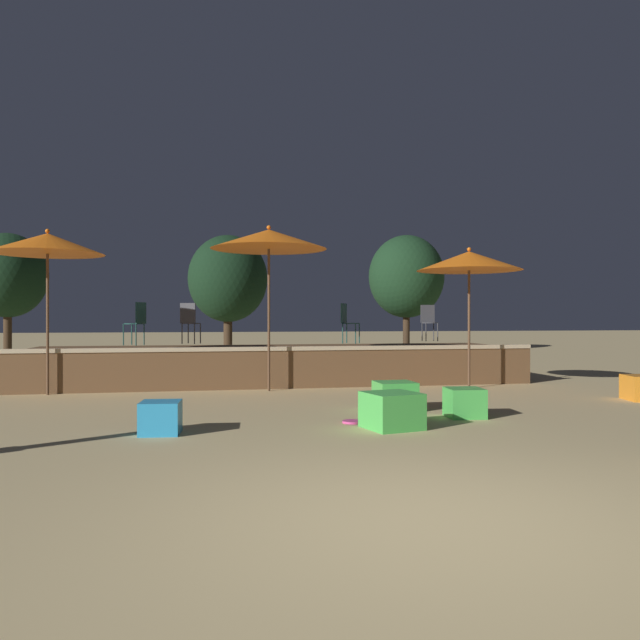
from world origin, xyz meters
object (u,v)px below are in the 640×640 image
bistro_chair_0 (138,319)px  bistro_chair_3 (189,319)px  bistro_chair_2 (429,319)px  background_tree_1 (228,279)px  cube_seat_1 (395,396)px  background_tree_2 (406,277)px  cube_seat_0 (161,418)px  bistro_chair_1 (347,319)px  frisbee_disc (352,422)px  patio_umbrella_2 (469,261)px  background_tree_0 (8,276)px  cube_seat_2 (392,411)px  cube_seat_3 (465,403)px  patio_umbrella_0 (47,244)px  patio_umbrella_1 (269,240)px

bistro_chair_0 → bistro_chair_3: same height
bistro_chair_2 → background_tree_1: size_ratio=0.22×
cube_seat_1 → background_tree_2: bearing=70.4°
bistro_chair_0 → background_tree_2: (9.75, 11.19, 1.75)m
cube_seat_1 → bistro_chair_2: bearing=64.4°
cube_seat_0 → bistro_chair_0: bistro_chair_0 is taller
bistro_chair_1 → bistro_chair_3: bearing=114.1°
cube_seat_0 → background_tree_2: size_ratio=0.11×
frisbee_disc → background_tree_1: size_ratio=0.06×
patio_umbrella_2 → bistro_chair_3: bearing=156.4°
bistro_chair_3 → background_tree_0: 11.79m
cube_seat_2 → cube_seat_3: size_ratio=1.41×
patio_umbrella_2 → cube_seat_2: patio_umbrella_2 is taller
background_tree_0 → bistro_chair_0: bearing=-62.3°
cube_seat_1 → bistro_chair_2: bistro_chair_2 is taller
bistro_chair_3 → patio_umbrella_2: bearing=-178.1°
patio_umbrella_2 → bistro_chair_2: (0.32, 3.06, -1.16)m
bistro_chair_3 → background_tree_1: background_tree_1 is taller
patio_umbrella_0 → cube_seat_3: bearing=-31.2°
background_tree_0 → cube_seat_0: bearing=-68.9°
patio_umbrella_0 → background_tree_2: 16.85m
bistro_chair_2 → background_tree_2: 10.55m
frisbee_disc → background_tree_2: (6.48, 16.64, 3.12)m
cube_seat_0 → cube_seat_1: cube_seat_1 is taller
patio_umbrella_1 → background_tree_1: 8.32m
cube_seat_0 → cube_seat_1: 3.64m
bistro_chair_0 → frisbee_disc: bearing=58.7°
bistro_chair_0 → background_tree_2: size_ratio=0.19×
patio_umbrella_0 → patio_umbrella_2: 8.06m
cube_seat_3 → background_tree_0: bearing=123.6°
cube_seat_3 → bistro_chair_3: (-3.90, 5.81, 1.18)m
cube_seat_1 → bistro_chair_1: bistro_chair_1 is taller
cube_seat_3 → background_tree_2: size_ratio=0.11×
patio_umbrella_0 → bistro_chair_0: patio_umbrella_0 is taller
cube_seat_3 → background_tree_2: 17.40m
cube_seat_3 → bistro_chair_2: 6.85m
cube_seat_0 → cube_seat_2: 2.88m
bistro_chair_0 → background_tree_1: 7.23m
bistro_chair_3 → bistro_chair_2: bearing=-148.1°
cube_seat_1 → bistro_chair_3: 6.01m
patio_umbrella_0 → cube_seat_0: patio_umbrella_0 is taller
patio_umbrella_0 → cube_seat_3: 7.94m
background_tree_0 → background_tree_2: size_ratio=0.91×
cube_seat_0 → bistro_chair_0: bearing=97.9°
cube_seat_1 → bistro_chair_2: 6.36m
cube_seat_0 → background_tree_0: 17.41m
patio_umbrella_2 → frisbee_disc: patio_umbrella_2 is taller
cube_seat_2 → patio_umbrella_0: bearing=138.3°
cube_seat_0 → background_tree_1: size_ratio=0.13×
cube_seat_0 → frisbee_disc: size_ratio=1.93×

